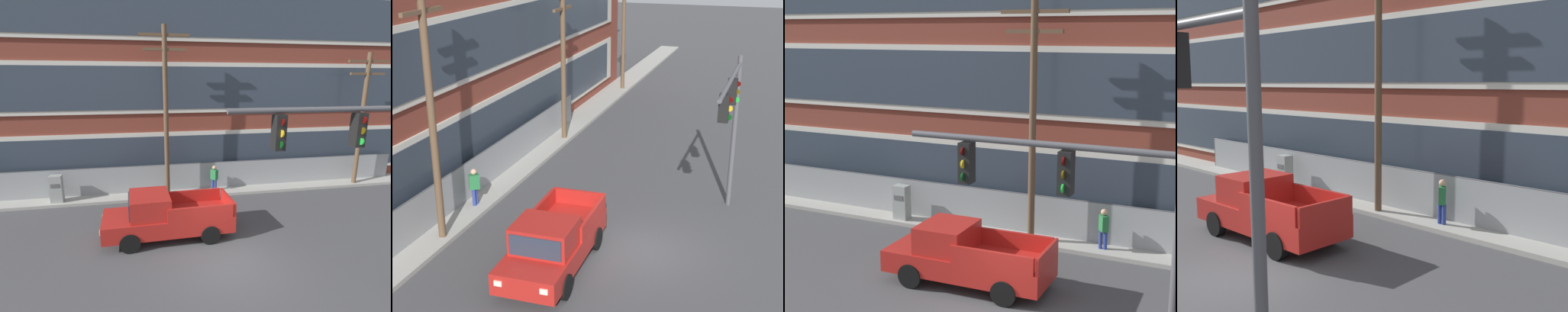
{
  "view_description": "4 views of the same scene",
  "coord_description": "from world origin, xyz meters",
  "views": [
    {
      "loc": [
        -3.08,
        -9.37,
        6.51
      ],
      "look_at": [
        -0.37,
        4.99,
        2.87
      ],
      "focal_mm": 28.0,
      "sensor_mm": 36.0,
      "label": 1
    },
    {
      "loc": [
        -17.93,
        -4.21,
        10.24
      ],
      "look_at": [
        0.51,
        2.21,
        3.06
      ],
      "focal_mm": 55.0,
      "sensor_mm": 36.0,
      "label": 2
    },
    {
      "loc": [
        6.17,
        -13.64,
        8.04
      ],
      "look_at": [
        -2.65,
        4.68,
        3.79
      ],
      "focal_mm": 55.0,
      "sensor_mm": 36.0,
      "label": 3
    },
    {
      "loc": [
        10.62,
        -5.95,
        4.87
      ],
      "look_at": [
        -0.32,
        5.36,
        2.52
      ],
      "focal_mm": 45.0,
      "sensor_mm": 36.0,
      "label": 4
    }
  ],
  "objects": [
    {
      "name": "ground_plane",
      "position": [
        0.0,
        0.0,
        0.0
      ],
      "size": [
        160.0,
        160.0,
        0.0
      ],
      "primitive_type": "plane",
      "color": "#424244"
    },
    {
      "name": "pedestrian_near_cabinet",
      "position": [
        1.16,
        7.18,
        0.97
      ],
      "size": [
        0.43,
        0.47,
        1.69
      ],
      "color": "navy",
      "rests_on": "ground"
    },
    {
      "name": "pickup_truck_red",
      "position": [
        -2.14,
        2.49,
        0.94
      ],
      "size": [
        5.46,
        2.24,
        1.98
      ],
      "color": "#AD1E19",
      "rests_on": "ground"
    },
    {
      "name": "electrical_cabinet",
      "position": [
        -7.52,
        7.06,
        0.82
      ],
      "size": [
        0.63,
        0.5,
        1.63
      ],
      "color": "#939993",
      "rests_on": "ground"
    },
    {
      "name": "utility_pole_midblock",
      "position": [
        10.3,
        6.94,
        4.52
      ],
      "size": [
        2.64,
        0.26,
        8.09
      ],
      "color": "brown",
      "rests_on": "ground"
    },
    {
      "name": "sidewalk_building_side",
      "position": [
        0.0,
        7.45,
        0.08
      ],
      "size": [
        80.0,
        1.73,
        0.16
      ],
      "primitive_type": "cube",
      "color": "#9E9B93",
      "rests_on": "ground"
    },
    {
      "name": "traffic_signal_mast",
      "position": [
        3.17,
        -2.32,
        4.34
      ],
      "size": [
        5.95,
        0.43,
        6.09
      ],
      "color": "#4C4C51",
      "rests_on": "ground"
    },
    {
      "name": "utility_pole_near_corner",
      "position": [
        -1.6,
        6.98,
        5.12
      ],
      "size": [
        2.58,
        0.26,
        9.24
      ],
      "color": "brown",
      "rests_on": "ground"
    },
    {
      "name": "chain_link_fence",
      "position": [
        -0.93,
        7.73,
        0.89
      ],
      "size": [
        28.58,
        0.06,
        1.75
      ],
      "color": "gray",
      "rests_on": "ground"
    },
    {
      "name": "brick_mill_building",
      "position": [
        0.03,
        13.15,
        8.07
      ],
      "size": [
        49.76,
        10.28,
        16.11
      ],
      "color": "brown",
      "rests_on": "ground"
    }
  ]
}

